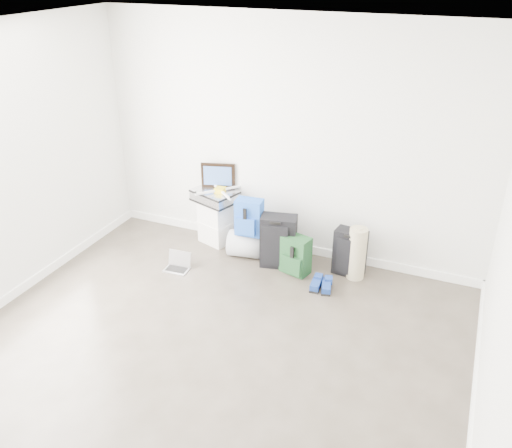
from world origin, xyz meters
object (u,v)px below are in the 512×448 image
at_px(carry_on, 350,253).
at_px(laptop, 178,265).
at_px(duffel_bag, 250,244).
at_px(boxes_stack, 216,221).
at_px(briefcase, 215,196).
at_px(large_suitcase, 278,241).

bearing_deg(carry_on, laptop, -153.55).
height_order(duffel_bag, laptop, duffel_bag).
relative_size(boxes_stack, laptop, 1.92).
height_order(briefcase, duffel_bag, briefcase).
distance_m(large_suitcase, laptop, 1.17).
bearing_deg(laptop, large_suitcase, 23.41).
distance_m(boxes_stack, carry_on, 1.69).
xyz_separation_m(briefcase, carry_on, (1.69, -0.10, -0.35)).
height_order(boxes_stack, carry_on, boxes_stack).
distance_m(briefcase, laptop, 0.95).
bearing_deg(carry_on, boxes_stack, -176.87).
distance_m(carry_on, laptop, 1.93).
height_order(carry_on, laptop, carry_on).
height_order(boxes_stack, laptop, boxes_stack).
height_order(large_suitcase, carry_on, large_suitcase).
bearing_deg(briefcase, carry_on, 15.29).
distance_m(boxes_stack, large_suitcase, 0.93).
xyz_separation_m(boxes_stack, briefcase, (-0.00, 0.00, 0.34)).
bearing_deg(boxes_stack, laptop, -80.14).
xyz_separation_m(duffel_bag, laptop, (-0.64, -0.58, -0.11)).
relative_size(large_suitcase, carry_on, 1.15).
bearing_deg(boxes_stack, duffel_bag, 0.03).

